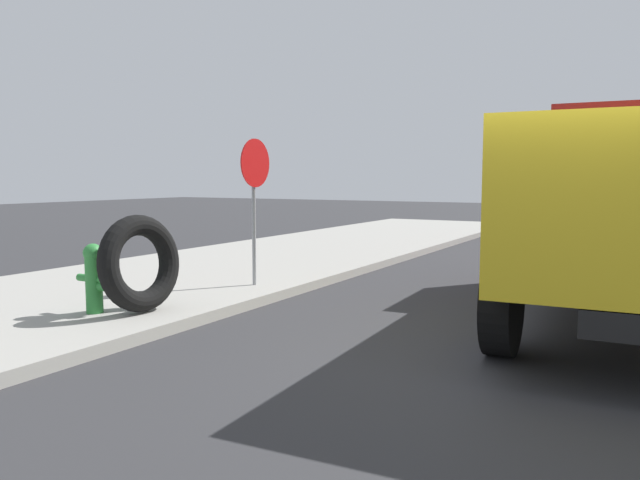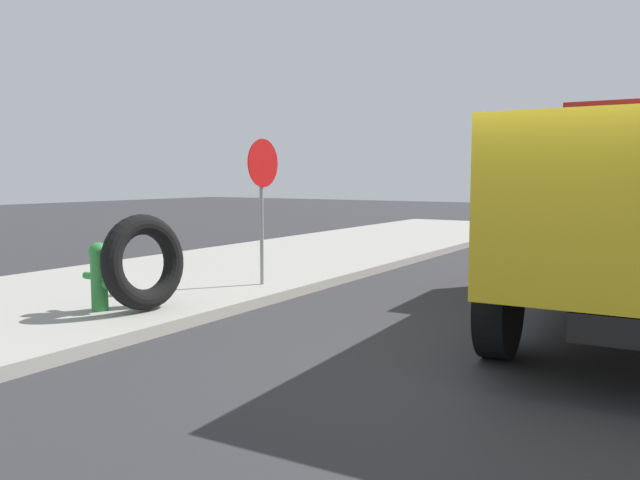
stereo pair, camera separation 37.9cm
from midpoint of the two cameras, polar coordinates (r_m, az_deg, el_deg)
ground_plane at (r=6.46m, az=17.59°, el=-11.23°), size 80.00×80.00×0.00m
sidewalk_curb at (r=9.96m, az=-22.28°, el=-4.99°), size 36.00×5.00×0.15m
fire_hydrant at (r=8.38m, az=-21.32°, el=-3.12°), size 0.24×0.55×0.88m
loose_tire at (r=8.21m, az=-17.53°, el=-2.06°), size 1.26×0.48×1.26m
stop_sign at (r=9.85m, az=-7.14°, el=5.15°), size 0.76×0.08×2.32m
dump_truck_yellow at (r=8.96m, az=26.22°, el=3.59°), size 7.11×3.08×3.00m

